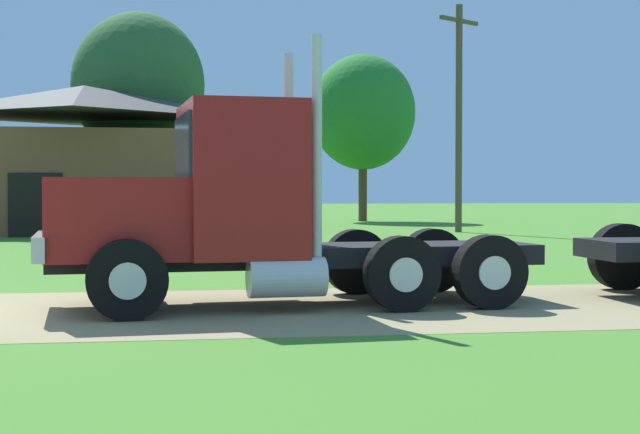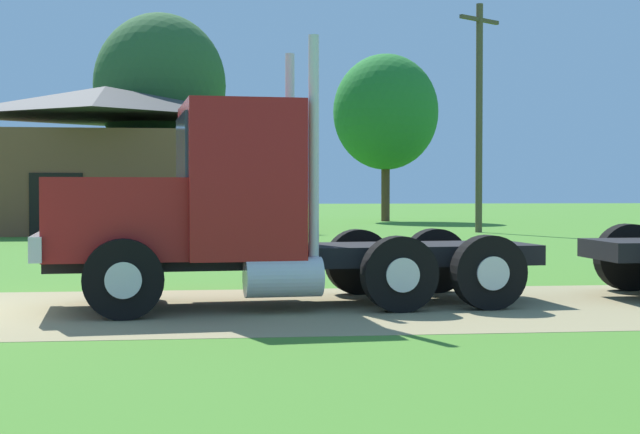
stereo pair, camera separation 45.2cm
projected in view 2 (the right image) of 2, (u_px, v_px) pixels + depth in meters
truck_foreground_white at (230, 214)px, 13.29m from camera, size 7.09×3.04×3.64m
shed_building at (106, 162)px, 36.76m from camera, size 9.82×7.48×5.57m
utility_pole_near at (479, 112)px, 36.53m from camera, size 1.88×1.39×8.66m
tree_mid at (160, 86)px, 40.45m from camera, size 5.52×5.52×9.04m
tree_right at (386, 112)px, 49.56m from camera, size 5.41×5.41×8.61m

